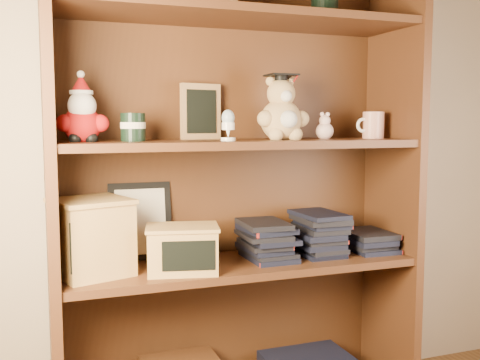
{
  "coord_description": "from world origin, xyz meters",
  "views": [
    {
      "loc": [
        -0.49,
        -0.4,
        1.01
      ],
      "look_at": [
        0.13,
        1.3,
        0.82
      ],
      "focal_mm": 42.0,
      "sensor_mm": 36.0,
      "label": 1
    }
  ],
  "objects_px": {
    "bookcase": "(234,191)",
    "grad_teddy_bear": "(282,114)",
    "teacher_mug": "(373,125)",
    "treats_box": "(92,236)"
  },
  "relations": [
    {
      "from": "teacher_mug",
      "to": "treats_box",
      "type": "distance_m",
      "value": 1.03
    },
    {
      "from": "bookcase",
      "to": "grad_teddy_bear",
      "type": "distance_m",
      "value": 0.3
    },
    {
      "from": "grad_teddy_bear",
      "to": "teacher_mug",
      "type": "relative_size",
      "value": 2.09
    },
    {
      "from": "bookcase",
      "to": "teacher_mug",
      "type": "bearing_deg",
      "value": -5.77
    },
    {
      "from": "grad_teddy_bear",
      "to": "teacher_mug",
      "type": "distance_m",
      "value": 0.36
    },
    {
      "from": "treats_box",
      "to": "bookcase",
      "type": "bearing_deg",
      "value": 6.25
    },
    {
      "from": "teacher_mug",
      "to": "treats_box",
      "type": "bearing_deg",
      "value": -179.94
    },
    {
      "from": "bookcase",
      "to": "grad_teddy_bear",
      "type": "height_order",
      "value": "bookcase"
    },
    {
      "from": "grad_teddy_bear",
      "to": "teacher_mug",
      "type": "height_order",
      "value": "grad_teddy_bear"
    },
    {
      "from": "teacher_mug",
      "to": "treats_box",
      "type": "xyz_separation_m",
      "value": [
        -0.97,
        -0.0,
        -0.33
      ]
    }
  ]
}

